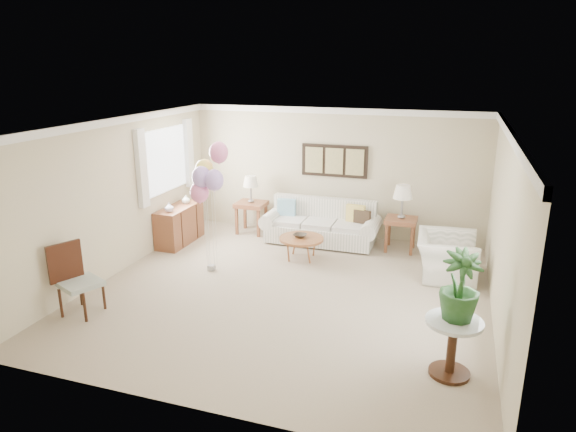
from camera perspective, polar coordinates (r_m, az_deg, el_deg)
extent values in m
plane|color=tan|center=(8.13, -0.01, -8.40)|extent=(6.00, 6.00, 0.00)
cube|color=#C7BB91|center=(10.48, 5.18, 4.80)|extent=(6.00, 0.04, 2.60)
cube|color=#C7BB91|center=(5.09, -10.84, -8.61)|extent=(6.00, 0.04, 2.60)
cube|color=#C7BB91|center=(9.04, -18.38, 2.09)|extent=(0.04, 6.00, 2.60)
cube|color=#C7BB91|center=(7.34, 22.81, -1.67)|extent=(0.04, 6.00, 2.60)
cube|color=white|center=(7.41, -0.01, 10.04)|extent=(6.00, 6.00, 0.02)
cube|color=white|center=(10.27, 5.33, 11.56)|extent=(6.00, 0.06, 0.12)
cube|color=white|center=(8.81, -18.96, 9.90)|extent=(0.06, 6.00, 0.12)
cube|color=white|center=(7.08, 23.70, 7.92)|extent=(0.06, 6.00, 0.12)
cube|color=white|center=(10.17, -13.48, 6.06)|extent=(0.04, 1.40, 1.20)
cube|color=white|center=(9.45, -15.96, 5.08)|extent=(0.10, 0.22, 1.40)
cube|color=white|center=(10.87, -10.96, 6.88)|extent=(0.10, 0.22, 1.40)
cube|color=black|center=(10.40, 5.18, 6.12)|extent=(1.35, 0.04, 0.65)
cube|color=#8C8C59|center=(10.48, 2.90, 6.24)|extent=(0.36, 0.02, 0.52)
cube|color=#8C8C59|center=(10.38, 5.15, 6.09)|extent=(0.36, 0.02, 0.52)
cube|color=#8C8C59|center=(10.29, 7.44, 5.93)|extent=(0.36, 0.02, 0.52)
cube|color=white|center=(10.18, 3.61, -1.89)|extent=(2.10, 0.86, 0.34)
cube|color=white|center=(10.35, 4.10, 0.64)|extent=(2.10, 0.21, 0.52)
cylinder|color=white|center=(10.39, -1.71, -0.19)|extent=(0.31, 0.86, 0.31)
cylinder|color=white|center=(9.92, 9.23, -1.25)|extent=(0.31, 0.86, 0.31)
cube|color=silver|center=(10.23, 0.31, -0.52)|extent=(0.57, 0.69, 0.11)
cube|color=silver|center=(10.07, 3.56, -0.84)|extent=(0.57, 0.69, 0.11)
cube|color=silver|center=(9.94, 6.91, -1.16)|extent=(0.57, 0.69, 0.11)
cube|color=#7CB3CA|center=(10.36, -0.16, 0.91)|extent=(0.36, 0.11, 0.36)
cube|color=#E0C661|center=(10.02, 7.51, 0.21)|extent=(0.36, 0.11, 0.36)
cube|color=#34271A|center=(9.95, 8.23, -0.28)|extent=(0.32, 0.10, 0.32)
cube|color=white|center=(10.24, 3.59, -2.90)|extent=(1.91, 0.76, 0.04)
cube|color=brown|center=(10.70, -4.11, 1.31)|extent=(0.60, 0.55, 0.09)
cube|color=brown|center=(10.69, -5.72, -0.59)|extent=(0.05, 0.05, 0.57)
cube|color=brown|center=(10.51, -3.31, -0.83)|extent=(0.05, 0.05, 0.57)
cube|color=brown|center=(11.08, -4.80, 0.06)|extent=(0.05, 0.05, 0.57)
cube|color=brown|center=(10.90, -2.46, -0.17)|extent=(0.05, 0.05, 0.57)
cube|color=brown|center=(9.89, 12.46, -0.47)|extent=(0.58, 0.53, 0.08)
cube|color=brown|center=(9.81, 10.85, -2.48)|extent=(0.05, 0.05, 0.55)
cube|color=brown|center=(9.77, 13.57, -2.74)|extent=(0.05, 0.05, 0.55)
cube|color=brown|center=(10.21, 11.18, -1.73)|extent=(0.05, 0.05, 0.55)
cube|color=brown|center=(10.17, 13.79, -1.97)|extent=(0.05, 0.05, 0.55)
cylinder|color=gray|center=(10.68, -4.12, 1.68)|extent=(0.13, 0.13, 0.06)
cylinder|color=gray|center=(10.64, -4.14, 2.56)|extent=(0.04, 0.04, 0.28)
cone|color=silver|center=(10.58, -4.17, 3.89)|extent=(0.32, 0.32, 0.23)
cylinder|color=gray|center=(9.87, 12.49, -0.06)|extent=(0.15, 0.15, 0.06)
cylinder|color=gray|center=(9.82, 12.56, 1.01)|extent=(0.04, 0.04, 0.32)
cone|color=silver|center=(9.74, 12.67, 2.65)|extent=(0.36, 0.36, 0.26)
cylinder|color=brown|center=(9.30, 1.51, -2.54)|extent=(0.81, 0.81, 0.04)
cylinder|color=brown|center=(9.49, 2.94, -3.46)|extent=(0.03, 0.03, 0.36)
cylinder|color=brown|center=(9.59, 0.74, -3.22)|extent=(0.03, 0.03, 0.36)
cylinder|color=brown|center=(9.25, 0.02, -3.98)|extent=(0.03, 0.03, 0.36)
cylinder|color=brown|center=(9.14, 2.29, -4.24)|extent=(0.03, 0.03, 0.36)
imported|color=#302920|center=(9.31, 1.34, -2.18)|extent=(0.27, 0.27, 0.06)
imported|color=white|center=(8.95, 17.19, -4.32)|extent=(1.00, 1.14, 0.71)
cylinder|color=silver|center=(6.13, 18.00, -11.12)|extent=(0.64, 0.64, 0.04)
cylinder|color=#35170C|center=(6.30, 17.72, -13.88)|extent=(0.11, 0.11, 0.64)
cylinder|color=#35170C|center=(6.46, 17.45, -16.37)|extent=(0.47, 0.47, 0.01)
imported|color=#1F521A|center=(5.99, 18.57, -7.38)|extent=(0.60, 0.60, 0.81)
cube|color=#97A296|center=(7.86, -22.05, -6.97)|extent=(0.67, 0.67, 0.07)
cylinder|color=#35170C|center=(7.95, -23.93, -8.88)|extent=(0.04, 0.04, 0.42)
cylinder|color=#35170C|center=(7.70, -21.64, -9.45)|extent=(0.04, 0.04, 0.42)
cylinder|color=#35170C|center=(8.22, -22.05, -7.80)|extent=(0.04, 0.04, 0.42)
cylinder|color=#35170C|center=(7.98, -19.79, -8.31)|extent=(0.04, 0.04, 0.42)
cube|color=#35170C|center=(7.89, -23.54, -4.66)|extent=(0.24, 0.46, 0.56)
cube|color=brown|center=(10.36, -11.97, -0.96)|extent=(0.45, 1.20, 0.74)
cube|color=#35170C|center=(10.11, -12.79, -1.45)|extent=(0.46, 0.02, 0.70)
cube|color=#35170C|center=(10.61, -11.14, -0.49)|extent=(0.46, 0.02, 0.70)
imported|color=silver|center=(9.92, -13.07, 0.95)|extent=(0.21, 0.21, 0.18)
imported|color=silver|center=(10.45, -11.29, 1.84)|extent=(0.17, 0.17, 0.17)
cube|color=gray|center=(9.01, -8.49, -5.69)|extent=(0.11, 0.11, 0.09)
ellipsoid|color=pink|center=(8.57, -9.81, 2.62)|extent=(0.31, 0.31, 0.36)
cylinder|color=silver|center=(8.79, -9.12, -2.06)|extent=(0.01, 0.01, 1.13)
ellipsoid|color=#B58EE7|center=(8.39, -8.21, 3.97)|extent=(0.31, 0.31, 0.36)
cylinder|color=silver|center=(8.69, -8.34, -1.46)|extent=(0.01, 0.01, 1.36)
ellipsoid|color=#FFEB5E|center=(8.62, -9.26, 5.10)|extent=(0.31, 0.31, 0.36)
cylinder|color=silver|center=(8.80, -8.85, -0.84)|extent=(0.01, 0.01, 1.48)
ellipsoid|color=pink|center=(8.49, -7.71, 7.02)|extent=(0.31, 0.31, 0.36)
cylinder|color=silver|center=(8.71, -8.09, 0.05)|extent=(0.01, 0.01, 1.77)
ellipsoid|color=#B58EE7|center=(8.47, -9.60, 4.30)|extent=(0.31, 0.31, 0.36)
cylinder|color=silver|center=(8.73, -9.01, -1.27)|extent=(0.01, 0.01, 1.39)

